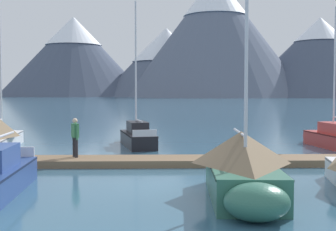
{
  "coord_description": "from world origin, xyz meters",
  "views": [
    {
      "loc": [
        1.07,
        -15.02,
        3.19
      ],
      "look_at": [
        0.0,
        6.0,
        2.0
      ],
      "focal_mm": 47.86,
      "sensor_mm": 36.0,
      "label": 1
    }
  ],
  "objects_px": {
    "sailboat_mid_dock_port": "(136,136)",
    "sailboat_mid_dock_starboard": "(243,168)",
    "sailboat_outer_slip": "(335,137)",
    "sailboat_nearest_berth": "(0,133)",
    "person_on_dock": "(75,135)"
  },
  "relations": [
    {
      "from": "sailboat_mid_dock_port",
      "to": "sailboat_mid_dock_starboard",
      "type": "xyz_separation_m",
      "value": [
        4.69,
        -12.62,
        0.37
      ]
    },
    {
      "from": "sailboat_mid_dock_starboard",
      "to": "sailboat_outer_slip",
      "type": "relative_size",
      "value": 1.11
    },
    {
      "from": "sailboat_mid_dock_port",
      "to": "sailboat_nearest_berth",
      "type": "bearing_deg",
      "value": -165.84
    },
    {
      "from": "sailboat_mid_dock_port",
      "to": "sailboat_outer_slip",
      "type": "relative_size",
      "value": 1.06
    },
    {
      "from": "sailboat_nearest_berth",
      "to": "sailboat_outer_slip",
      "type": "xyz_separation_m",
      "value": [
        18.44,
        1.42,
        -0.28
      ]
    },
    {
      "from": "sailboat_nearest_berth",
      "to": "sailboat_mid_dock_port",
      "type": "bearing_deg",
      "value": 14.16
    },
    {
      "from": "sailboat_mid_dock_starboard",
      "to": "sailboat_outer_slip",
      "type": "height_order",
      "value": "sailboat_mid_dock_starboard"
    },
    {
      "from": "sailboat_mid_dock_starboard",
      "to": "sailboat_mid_dock_port",
      "type": "bearing_deg",
      "value": 110.39
    },
    {
      "from": "sailboat_mid_dock_starboard",
      "to": "person_on_dock",
      "type": "distance_m",
      "value": 8.79
    },
    {
      "from": "sailboat_outer_slip",
      "to": "person_on_dock",
      "type": "distance_m",
      "value": 14.49
    },
    {
      "from": "sailboat_mid_dock_starboard",
      "to": "sailboat_outer_slip",
      "type": "distance_m",
      "value": 13.84
    },
    {
      "from": "sailboat_nearest_berth",
      "to": "sailboat_mid_dock_port",
      "type": "height_order",
      "value": "sailboat_nearest_berth"
    },
    {
      "from": "sailboat_nearest_berth",
      "to": "person_on_dock",
      "type": "xyz_separation_m",
      "value": [
        5.43,
        -4.91,
        0.43
      ]
    },
    {
      "from": "sailboat_nearest_berth",
      "to": "person_on_dock",
      "type": "bearing_deg",
      "value": -42.14
    },
    {
      "from": "sailboat_mid_dock_port",
      "to": "sailboat_mid_dock_starboard",
      "type": "relative_size",
      "value": 0.95
    }
  ]
}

